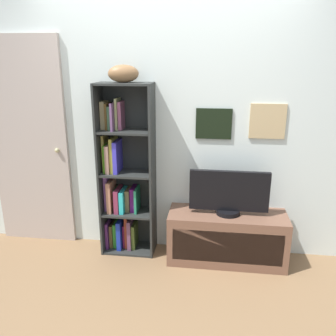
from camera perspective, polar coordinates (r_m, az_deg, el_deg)
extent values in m
cube|color=brown|center=(2.88, -3.03, -23.67)|extent=(5.20, 5.20, 0.04)
cube|color=silver|center=(3.33, 0.16, 7.51)|extent=(4.80, 0.06, 2.59)
cube|color=black|center=(3.27, 7.49, 7.18)|extent=(0.33, 0.02, 0.28)
cube|color=gray|center=(3.26, 7.49, 7.17)|extent=(0.28, 0.01, 0.23)
cube|color=tan|center=(3.30, 15.99, 7.36)|extent=(0.32, 0.02, 0.32)
cube|color=slate|center=(3.29, 16.00, 7.35)|extent=(0.27, 0.01, 0.27)
cube|color=#282A29|center=(3.42, -10.77, -0.51)|extent=(0.02, 0.29, 1.67)
cube|color=#282A29|center=(3.30, -2.52, -0.87)|extent=(0.02, 0.29, 1.67)
cube|color=#282A29|center=(3.48, -6.17, 0.01)|extent=(0.52, 0.01, 1.67)
cube|color=#282A29|center=(3.69, -6.26, -12.94)|extent=(0.48, 0.28, 0.02)
cube|color=#282A29|center=(3.50, -6.48, -7.19)|extent=(0.48, 0.28, 0.02)
cube|color=#282A29|center=(3.35, -6.71, -0.85)|extent=(0.48, 0.28, 0.02)
cube|color=#282A29|center=(3.25, -6.96, 5.98)|extent=(0.48, 0.28, 0.02)
cube|color=#282A29|center=(3.19, -7.25, 13.51)|extent=(0.48, 0.28, 0.02)
cube|color=#4A2159|center=(3.70, -9.58, -10.39)|extent=(0.03, 0.20, 0.28)
cube|color=#4E3F20|center=(3.71, -8.98, -10.57)|extent=(0.03, 0.18, 0.24)
cube|color=#2E8A29|center=(3.70, -8.33, -10.51)|extent=(0.04, 0.17, 0.26)
cube|color=#192E9D|center=(3.65, -7.71, -10.44)|extent=(0.04, 0.22, 0.30)
cube|color=maroon|center=(3.68, -6.99, -10.67)|extent=(0.02, 0.16, 0.24)
cube|color=#953822|center=(3.65, -6.62, -10.02)|extent=(0.03, 0.17, 0.35)
cube|color=#643D5A|center=(3.63, -6.09, -10.45)|extent=(0.04, 0.20, 0.31)
cube|color=#485A24|center=(3.65, -5.47, -10.80)|extent=(0.03, 0.18, 0.26)
cube|color=#925BAD|center=(3.53, -9.77, -3.88)|extent=(0.04, 0.17, 0.35)
cube|color=#A76E54|center=(3.49, -9.22, -4.40)|extent=(0.04, 0.23, 0.31)
cube|color=#34673D|center=(3.54, -8.46, -4.90)|extent=(0.02, 0.15, 0.22)
cube|color=#7E2C49|center=(3.49, -8.07, -5.07)|extent=(0.04, 0.23, 0.23)
cube|color=#28B7BD|center=(3.48, -7.27, -5.20)|extent=(0.04, 0.23, 0.22)
cube|color=brown|center=(3.50, -6.41, -5.07)|extent=(0.04, 0.17, 0.22)
cube|color=#4F125A|center=(3.48, -5.61, -4.95)|extent=(0.04, 0.17, 0.24)
cube|color=#26885F|center=(3.46, -5.07, -5.10)|extent=(0.02, 0.20, 0.24)
cube|color=tan|center=(3.41, -10.23, 2.54)|extent=(0.02, 0.16, 0.35)
cube|color=#367012|center=(3.39, -9.95, 1.73)|extent=(0.02, 0.22, 0.27)
cube|color=#976F61|center=(3.37, -9.47, 1.68)|extent=(0.04, 0.23, 0.27)
cube|color=olive|center=(3.36, -8.85, 2.23)|extent=(0.03, 0.22, 0.33)
cube|color=#3E37C5|center=(3.35, -8.25, 1.94)|extent=(0.04, 0.23, 0.30)
cube|color=#95885E|center=(3.34, -10.36, 8.55)|extent=(0.04, 0.15, 0.26)
cube|color=#4D3617|center=(3.32, -9.76, 8.39)|extent=(0.02, 0.17, 0.24)
cube|color=#3C6243|center=(3.31, -9.19, 8.16)|extent=(0.04, 0.18, 0.21)
cube|color=#68446D|center=(3.27, -8.79, 8.40)|extent=(0.02, 0.23, 0.25)
cube|color=#999F65|center=(3.30, -8.20, 8.79)|extent=(0.02, 0.16, 0.29)
cube|color=#8B4B67|center=(3.29, -7.64, 8.54)|extent=(0.03, 0.15, 0.26)
ellipsoid|color=olive|center=(3.19, -7.31, 15.07)|extent=(0.30, 0.22, 0.15)
cube|color=brown|center=(3.44, 9.54, -11.06)|extent=(1.10, 0.40, 0.48)
cube|color=#52372A|center=(3.27, 9.64, -12.69)|extent=(0.99, 0.01, 0.31)
cylinder|color=black|center=(3.32, 9.77, -7.08)|extent=(0.22, 0.22, 0.04)
cube|color=black|center=(3.24, 9.96, -3.70)|extent=(0.72, 0.04, 0.38)
cube|color=#ABCFE6|center=(3.23, 9.97, -3.78)|extent=(0.68, 0.01, 0.34)
cube|color=#B1A197|center=(3.78, -21.68, 3.63)|extent=(0.80, 0.04, 2.09)
cube|color=gray|center=(3.70, -22.52, 9.87)|extent=(0.51, 0.01, 0.75)
cube|color=gray|center=(3.89, -21.04, -3.02)|extent=(0.51, 0.01, 0.75)
sphere|color=tan|center=(3.61, -17.71, 2.77)|extent=(0.04, 0.04, 0.04)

